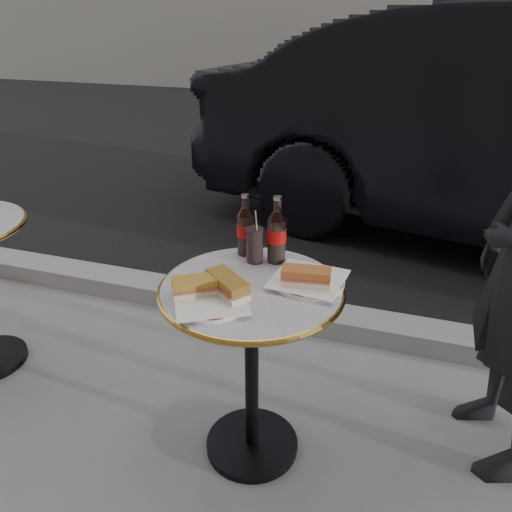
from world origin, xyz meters
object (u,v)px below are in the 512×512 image
(plate_left, at_px, (211,302))
(cola_bottle_right, at_px, (277,230))
(cola_glass, at_px, (255,245))
(bistro_table, at_px, (252,373))
(plate_right, at_px, (308,281))
(cola_bottle_left, at_px, (245,225))

(plate_left, xyz_separation_m, cola_bottle_right, (0.11, 0.34, 0.12))
(plate_left, bearing_deg, cola_glass, 82.93)
(bistro_table, bearing_deg, cola_glass, 104.59)
(bistro_table, bearing_deg, plate_right, 24.35)
(plate_left, distance_m, cola_bottle_right, 0.38)
(plate_left, height_order, cola_bottle_right, cola_bottle_right)
(bistro_table, bearing_deg, plate_left, -120.71)
(plate_left, height_order, cola_bottle_left, cola_bottle_left)
(plate_right, distance_m, cola_bottle_right, 0.22)
(plate_left, bearing_deg, bistro_table, 59.29)
(cola_bottle_left, bearing_deg, cola_bottle_right, -10.87)
(plate_left, distance_m, cola_glass, 0.33)
(bistro_table, height_order, cola_bottle_right, cola_bottle_right)
(cola_glass, bearing_deg, bistro_table, -75.41)
(bistro_table, relative_size, cola_bottle_right, 2.94)
(cola_bottle_right, bearing_deg, plate_left, -108.22)
(plate_right, bearing_deg, bistro_table, -155.65)
(plate_left, relative_size, plate_right, 0.96)
(bistro_table, xyz_separation_m, cola_glass, (-0.05, 0.18, 0.43))
(cola_bottle_right, bearing_deg, plate_right, -39.75)
(cola_bottle_right, bearing_deg, cola_bottle_left, 169.13)
(plate_left, distance_m, plate_right, 0.34)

